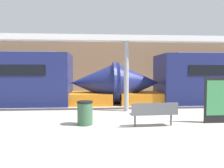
{
  "coord_description": "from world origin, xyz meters",
  "views": [
    {
      "loc": [
        -0.52,
        -7.09,
        1.98
      ],
      "look_at": [
        0.3,
        3.64,
        1.4
      ],
      "focal_mm": 35.0,
      "sensor_mm": 36.0,
      "label": 1
    }
  ],
  "objects": [
    {
      "name": "bench_near",
      "position": [
        1.6,
        0.63,
        0.54
      ],
      "size": [
        1.75,
        0.55,
        0.89
      ],
      "rotation": [
        0.0,
        0.0,
        0.06
      ],
      "color": "#4C4F54",
      "rests_on": "ground_plane"
    },
    {
      "name": "support_column_near",
      "position": [
        1.04,
        3.88,
        1.77
      ],
      "size": [
        0.25,
        0.25,
        3.54
      ],
      "primitive_type": "cylinder",
      "color": "gray",
      "rests_on": "ground_plane"
    },
    {
      "name": "trash_bin",
      "position": [
        -0.92,
        1.09,
        0.45
      ],
      "size": [
        0.6,
        0.6,
        0.9
      ],
      "color": "#2D5138",
      "rests_on": "ground_plane"
    },
    {
      "name": "ground_plane",
      "position": [
        0.0,
        0.0,
        0.0
      ],
      "size": [
        60.0,
        60.0,
        0.0
      ],
      "primitive_type": "plane",
      "color": "#A8A093"
    },
    {
      "name": "poster_board",
      "position": [
        4.17,
        1.01,
        0.91
      ],
      "size": [
        0.95,
        0.07,
        1.79
      ],
      "color": "black",
      "rests_on": "ground_plane"
    },
    {
      "name": "station_wall",
      "position": [
        0.0,
        11.9,
        2.5
      ],
      "size": [
        56.0,
        0.2,
        5.0
      ],
      "primitive_type": "cube",
      "color": "#937051",
      "rests_on": "ground_plane"
    },
    {
      "name": "canopy_beam",
      "position": [
        1.04,
        3.88,
        3.68
      ],
      "size": [
        28.0,
        0.6,
        0.28
      ],
      "primitive_type": "cube",
      "color": "silver",
      "rests_on": "support_column_near"
    }
  ]
}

